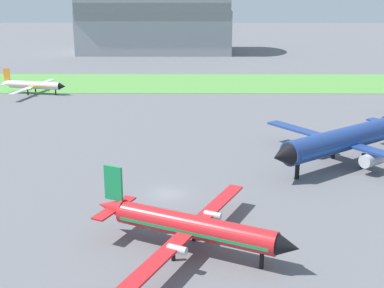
# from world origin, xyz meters

# --- Properties ---
(ground_plane) EXTENTS (600.00, 600.00, 0.00)m
(ground_plane) POSITION_xyz_m (0.00, 0.00, 0.00)
(ground_plane) COLOR slate
(grass_taxiway_strip) EXTENTS (360.00, 28.00, 0.08)m
(grass_taxiway_strip) POSITION_xyz_m (0.00, 76.47, 0.04)
(grass_taxiway_strip) COLOR #549342
(grass_taxiway_strip) RESTS_ON ground_plane
(airplane_taxiing_turboprop) EXTENTS (16.75, 19.45, 5.89)m
(airplane_taxiing_turboprop) POSITION_xyz_m (-35.31, 62.14, 2.16)
(airplane_taxiing_turboprop) COLOR silver
(airplane_taxiing_turboprop) RESTS_ON ground_plane
(airplane_foreground_turboprop) EXTENTS (20.45, 23.55, 7.58)m
(airplane_foreground_turboprop) POSITION_xyz_m (2.98, -14.81, 2.77)
(airplane_foreground_turboprop) COLOR red
(airplane_foreground_turboprop) RESTS_ON ground_plane
(airplane_midfield_jet) EXTENTS (25.26, 24.93, 10.47)m
(airplane_midfield_jet) POSITION_xyz_m (25.05, 11.35, 3.77)
(airplane_midfield_jet) COLOR navy
(airplane_midfield_jet) RESTS_ON ground_plane
(hangar_distant) EXTENTS (56.74, 31.01, 34.37)m
(hangar_distant) POSITION_xyz_m (-11.89, 143.09, 15.35)
(hangar_distant) COLOR #9399A3
(hangar_distant) RESTS_ON ground_plane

